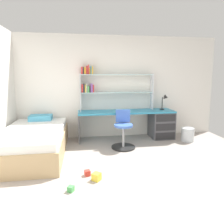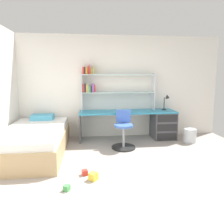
# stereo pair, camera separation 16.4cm
# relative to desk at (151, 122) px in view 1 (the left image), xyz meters

# --- Properties ---
(ground_plane) EXTENTS (5.58, 5.96, 0.02)m
(ground_plane) POSITION_rel_desk_xyz_m (-0.99, -2.17, -0.42)
(ground_plane) COLOR #9E938C
(room_shell) EXTENTS (5.58, 5.96, 2.56)m
(room_shell) POSITION_rel_desk_xyz_m (-2.19, -0.96, 0.87)
(room_shell) COLOR white
(room_shell) RESTS_ON ground_plane
(desk) EXTENTS (2.35, 0.56, 0.71)m
(desk) POSITION_rel_desk_xyz_m (0.00, 0.00, 0.00)
(desk) COLOR teal
(desk) RESTS_ON ground_plane
(bookshelf_hutch) EXTENTS (1.82, 0.22, 1.11)m
(bookshelf_hutch) POSITION_rel_desk_xyz_m (-1.14, 0.17, 0.95)
(bookshelf_hutch) COLOR silver
(bookshelf_hutch) RESTS_ON desk
(desk_lamp) EXTENTS (0.20, 0.17, 0.38)m
(desk_lamp) POSITION_rel_desk_xyz_m (0.36, 0.03, 0.56)
(desk_lamp) COLOR black
(desk_lamp) RESTS_ON desk
(swivel_chair) EXTENTS (0.52, 0.52, 0.82)m
(swivel_chair) POSITION_rel_desk_xyz_m (-0.84, -0.58, -0.08)
(swivel_chair) COLOR black
(swivel_chair) RESTS_ON ground_plane
(bed_platform) EXTENTS (1.18, 2.05, 0.66)m
(bed_platform) POSITION_rel_desk_xyz_m (-2.68, -0.73, -0.14)
(bed_platform) COLOR tan
(bed_platform) RESTS_ON ground_plane
(waste_bin) EXTENTS (0.30, 0.30, 0.32)m
(waste_bin) POSITION_rel_desk_xyz_m (0.78, -0.38, -0.25)
(waste_bin) COLOR silver
(waste_bin) RESTS_ON ground_plane
(toy_block_yellow_0) EXTENTS (0.16, 0.16, 0.11)m
(toy_block_yellow_0) POSITION_rel_desk_xyz_m (-1.53, -1.92, -0.35)
(toy_block_yellow_0) COLOR gold
(toy_block_yellow_0) RESTS_ON ground_plane
(toy_block_red_1) EXTENTS (0.10, 0.10, 0.09)m
(toy_block_red_1) POSITION_rel_desk_xyz_m (-1.66, -1.75, -0.36)
(toy_block_red_1) COLOR red
(toy_block_red_1) RESTS_ON ground_plane
(toy_block_green_2) EXTENTS (0.10, 0.10, 0.08)m
(toy_block_green_2) POSITION_rel_desk_xyz_m (-1.90, -2.16, -0.37)
(toy_block_green_2) COLOR #479E51
(toy_block_green_2) RESTS_ON ground_plane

